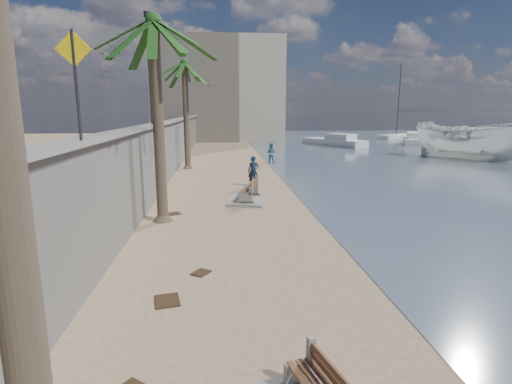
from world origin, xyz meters
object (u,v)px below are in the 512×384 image
bench_far (249,193)px  yacht_near (415,141)px  person_a (253,169)px  palm_back (185,65)px  person_b (271,152)px  palm_mid (154,24)px  yacht_far (334,143)px  sailboat_west (396,136)px  boat_cruiser (471,138)px

bench_far → yacht_near: size_ratio=0.28×
bench_far → person_a: 4.00m
palm_back → person_b: bearing=21.3°
person_b → yacht_near: bearing=-114.3°
palm_mid → palm_back: size_ratio=0.98×
person_b → yacht_far: bearing=-96.3°
sailboat_west → palm_back: bearing=-134.4°
person_b → boat_cruiser: boat_cruiser is taller
palm_mid → sailboat_west: sailboat_west is taller
palm_mid → sailboat_west: bearing=56.5°
palm_back → yacht_far: size_ratio=0.98×
person_b → palm_mid: bearing=94.8°
palm_back → yacht_far: 25.57m
palm_mid → palm_back: palm_back is taller
palm_mid → yacht_far: 37.21m
bench_far → sailboat_west: 49.20m
boat_cruiser → yacht_near: size_ratio=0.45×
sailboat_west → person_a: bearing=-124.0°
person_a → boat_cruiser: bearing=43.5°
yacht_near → palm_back: bearing=150.3°
yacht_near → sailboat_west: (1.86, 9.88, -0.02)m
bench_far → boat_cruiser: 25.56m
palm_back → boat_cruiser: size_ratio=1.88×
boat_cruiser → yacht_near: (3.50, 16.91, -1.50)m
person_b → boat_cruiser: bearing=-151.0°
person_a → person_b: (2.27, 9.99, -0.06)m
palm_mid → sailboat_west: size_ratio=0.74×
palm_mid → sailboat_west: 54.19m
palm_mid → yacht_far: size_ratio=0.96×
person_b → yacht_near: 27.91m
person_a → person_b: bearing=92.0°
person_a → yacht_near: 36.60m
yacht_near → yacht_far: size_ratio=1.14×
yacht_near → sailboat_west: sailboat_west is taller
bench_far → palm_mid: 8.35m
boat_cruiser → yacht_near: boat_cruiser is taller
boat_cruiser → sailboat_west: (5.35, 26.79, -1.52)m
palm_back → yacht_near: bearing=36.3°
person_b → yacht_far: (9.82, 15.76, -0.58)m
bench_far → person_a: (0.54, 3.93, 0.54)m
yacht_near → boat_cruiser: bearing=-167.7°
yacht_near → sailboat_west: 10.06m
person_a → sailboat_west: (25.48, 37.83, -0.66)m
palm_back → person_b: palm_back is taller
person_b → yacht_near: (21.35, 17.96, -0.58)m
bench_far → person_a: person_a is taller
sailboat_west → yacht_near: bearing=-100.6°
palm_mid → person_a: size_ratio=4.21×
person_a → person_b: size_ratio=1.06×
bench_far → palm_mid: bearing=-139.7°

